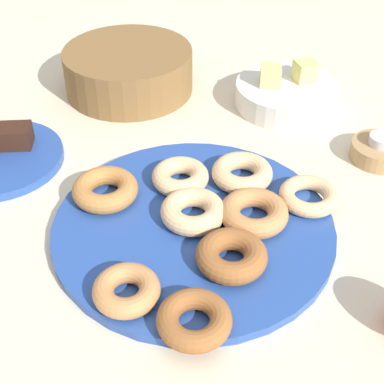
{
  "coord_description": "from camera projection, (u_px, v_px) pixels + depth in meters",
  "views": [
    {
      "loc": [
        -0.04,
        -0.55,
        0.52
      ],
      "look_at": [
        0.0,
        0.03,
        0.04
      ],
      "focal_mm": 51.42,
      "sensor_mm": 36.0,
      "label": 1
    }
  ],
  "objects": [
    {
      "name": "ground_plane",
      "position": [
        193.0,
        230.0,
        0.76
      ],
      "size": [
        2.4,
        2.4,
        0.0
      ],
      "primitive_type": "plane",
      "color": "beige"
    },
    {
      "name": "donut_plate",
      "position": [
        193.0,
        226.0,
        0.76
      ],
      "size": [
        0.39,
        0.39,
        0.01
      ],
      "primitive_type": "cylinder",
      "color": "#284C9E",
      "rests_on": "ground_plane"
    },
    {
      "name": "donut_0",
      "position": [
        242.0,
        173.0,
        0.82
      ],
      "size": [
        0.13,
        0.13,
        0.03
      ],
      "primitive_type": "torus",
      "rotation": [
        0.0,
        0.0,
        2.45
      ],
      "color": "#EABC84",
      "rests_on": "donut_plate"
    },
    {
      "name": "donut_1",
      "position": [
        231.0,
        256.0,
        0.68
      ],
      "size": [
        0.13,
        0.13,
        0.03
      ],
      "primitive_type": "torus",
      "rotation": [
        0.0,
        0.0,
        0.66
      ],
      "color": "#995B2D",
      "rests_on": "donut_plate"
    },
    {
      "name": "donut_2",
      "position": [
        190.0,
        211.0,
        0.75
      ],
      "size": [
        0.11,
        0.11,
        0.03
      ],
      "primitive_type": "torus",
      "rotation": [
        0.0,
        0.0,
        2.89
      ],
      "color": "#EABC84",
      "rests_on": "donut_plate"
    },
    {
      "name": "donut_3",
      "position": [
        194.0,
        320.0,
        0.61
      ],
      "size": [
        0.12,
        0.12,
        0.03
      ],
      "primitive_type": "torus",
      "rotation": [
        0.0,
        0.0,
        3.87
      ],
      "color": "#995B2D",
      "rests_on": "donut_plate"
    },
    {
      "name": "donut_4",
      "position": [
        105.0,
        189.0,
        0.78
      ],
      "size": [
        0.11,
        0.11,
        0.03
      ],
      "primitive_type": "torus",
      "rotation": [
        0.0,
        0.0,
        1.81
      ],
      "color": "#BC7A3D",
      "rests_on": "donut_plate"
    },
    {
      "name": "donut_5",
      "position": [
        180.0,
        177.0,
        0.81
      ],
      "size": [
        0.12,
        0.12,
        0.03
      ],
      "primitive_type": "torus",
      "rotation": [
        0.0,
        0.0,
        0.74
      ],
      "color": "#EABC84",
      "rests_on": "donut_plate"
    },
    {
      "name": "donut_6",
      "position": [
        126.0,
        290.0,
        0.64
      ],
      "size": [
        0.11,
        0.11,
        0.03
      ],
      "primitive_type": "torus",
      "rotation": [
        0.0,
        0.0,
        0.56
      ],
      "color": "#C6844C",
      "rests_on": "donut_plate"
    },
    {
      "name": "donut_7",
      "position": [
        254.0,
        215.0,
        0.74
      ],
      "size": [
        0.13,
        0.13,
        0.03
      ],
      "primitive_type": "torus",
      "rotation": [
        0.0,
        0.0,
        0.96
      ],
      "color": "#C6844C",
      "rests_on": "donut_plate"
    },
    {
      "name": "donut_8",
      "position": [
        309.0,
        196.0,
        0.78
      ],
      "size": [
        0.12,
        0.12,
        0.02
      ],
      "primitive_type": "torus",
      "rotation": [
        0.0,
        0.0,
        5.38
      ],
      "color": "#EABC84",
      "rests_on": "donut_plate"
    },
    {
      "name": "brownie_far",
      "position": [
        14.0,
        136.0,
        0.88
      ],
      "size": [
        0.05,
        0.04,
        0.03
      ],
      "primitive_type": "cube",
      "rotation": [
        0.0,
        0.0,
        0.01
      ],
      "color": "#381E14",
      "rests_on": "cake_plate"
    },
    {
      "name": "candle_holder",
      "position": [
        379.0,
        151.0,
        0.88
      ],
      "size": [
        0.09,
        0.09,
        0.03
      ],
      "primitive_type": "cylinder",
      "color": "tan",
      "rests_on": "ground_plane"
    },
    {
      "name": "tealight",
      "position": [
        382.0,
        140.0,
        0.87
      ],
      "size": [
        0.04,
        0.04,
        0.01
      ],
      "primitive_type": "cylinder",
      "color": "silver",
      "rests_on": "candle_holder"
    },
    {
      "name": "basket",
      "position": [
        129.0,
        70.0,
        1.04
      ],
      "size": [
        0.33,
        0.33,
        0.08
      ],
      "primitive_type": "cylinder",
      "rotation": [
        0.0,
        0.0,
        0.54
      ],
      "color": "brown",
      "rests_on": "ground_plane"
    },
    {
      "name": "fruit_bowl",
      "position": [
        286.0,
        95.0,
        1.01
      ],
      "size": [
        0.19,
        0.19,
        0.04
      ],
      "primitive_type": "cylinder",
      "color": "silver",
      "rests_on": "ground_plane"
    },
    {
      "name": "melon_chunk_left",
      "position": [
        271.0,
        76.0,
        0.98
      ],
      "size": [
        0.04,
        0.04,
        0.04
      ],
      "primitive_type": "cube",
      "rotation": [
        0.0,
        0.0,
        -0.16
      ],
      "color": "#DBD67A",
      "rests_on": "fruit_bowl"
    },
    {
      "name": "melon_chunk_right",
      "position": [
        305.0,
        71.0,
        0.99
      ],
      "size": [
        0.04,
        0.04,
        0.04
      ],
      "primitive_type": "cube",
      "rotation": [
        0.0,
        0.0,
        0.25
      ],
      "color": "#DBD67A",
      "rests_on": "fruit_bowl"
    }
  ]
}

